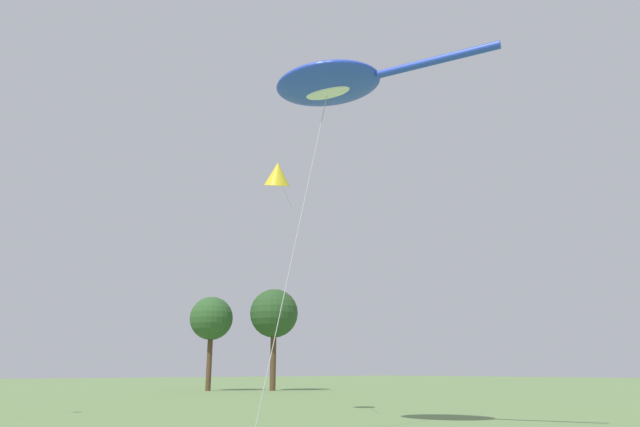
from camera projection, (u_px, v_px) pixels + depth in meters
The scene contains 4 objects.
big_show_kite at pixel (331, 84), 20.93m from camera, with size 6.05×8.20×12.45m.
small_kite_diamond_red at pixel (278, 174), 27.91m from camera, with size 5.34×3.20×11.91m.
tree_shrub_far at pixel (211, 319), 56.62m from camera, with size 4.22×4.22×9.00m.
tree_broad_distant at pixel (274, 314), 57.15m from camera, with size 4.79×4.79×9.81m.
Camera 1 is at (-8.27, 0.60, 1.94)m, focal length 32.11 mm.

